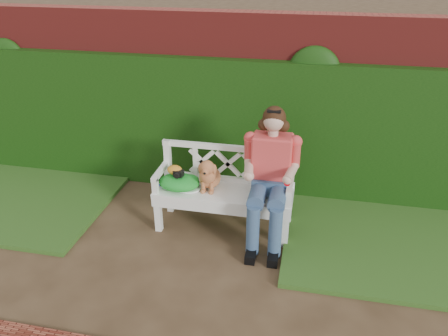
# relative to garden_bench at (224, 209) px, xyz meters

# --- Properties ---
(ground) EXTENTS (60.00, 60.00, 0.00)m
(ground) POSITION_rel_garden_bench_xyz_m (-0.40, -0.78, -0.24)
(ground) COLOR #382718
(brick_wall) EXTENTS (10.00, 0.30, 2.20)m
(brick_wall) POSITION_rel_garden_bench_xyz_m (-0.40, 1.12, 0.86)
(brick_wall) COLOR maroon
(brick_wall) RESTS_ON ground
(ivy_hedge) EXTENTS (10.00, 0.18, 1.70)m
(ivy_hedge) POSITION_rel_garden_bench_xyz_m (-0.40, 0.90, 0.61)
(ivy_hedge) COLOR #1B420F
(ivy_hedge) RESTS_ON ground
(grass_left) EXTENTS (2.60, 2.00, 0.05)m
(grass_left) POSITION_rel_garden_bench_xyz_m (-2.80, 0.12, -0.21)
(grass_left) COLOR #224B16
(grass_left) RESTS_ON ground
(grass_right) EXTENTS (2.60, 2.00, 0.05)m
(grass_right) POSITION_rel_garden_bench_xyz_m (2.00, 0.12, -0.21)
(grass_right) COLOR #224B16
(grass_right) RESTS_ON ground
(garden_bench) EXTENTS (1.63, 0.76, 0.48)m
(garden_bench) POSITION_rel_garden_bench_xyz_m (0.00, 0.00, 0.00)
(garden_bench) COLOR white
(garden_bench) RESTS_ON ground
(seated_woman) EXTENTS (0.88, 0.99, 1.46)m
(seated_woman) POSITION_rel_garden_bench_xyz_m (0.50, -0.02, 0.49)
(seated_woman) COLOR #EE3B50
(seated_woman) RESTS_ON ground
(dog) EXTENTS (0.28, 0.36, 0.38)m
(dog) POSITION_rel_garden_bench_xyz_m (-0.17, 0.01, 0.43)
(dog) COLOR olive
(dog) RESTS_ON garden_bench
(tennis_racket) EXTENTS (0.57, 0.31, 0.03)m
(tennis_racket) POSITION_rel_garden_bench_xyz_m (-0.41, -0.06, 0.25)
(tennis_racket) COLOR silver
(tennis_racket) RESTS_ON garden_bench
(green_bag) EXTENTS (0.52, 0.45, 0.15)m
(green_bag) POSITION_rel_garden_bench_xyz_m (-0.49, -0.06, 0.32)
(green_bag) COLOR green
(green_bag) RESTS_ON garden_bench
(camera_item) EXTENTS (0.11, 0.09, 0.07)m
(camera_item) POSITION_rel_garden_bench_xyz_m (-0.49, -0.06, 0.43)
(camera_item) COLOR black
(camera_item) RESTS_ON green_bag
(baseball_glove) EXTENTS (0.18, 0.14, 0.10)m
(baseball_glove) POSITION_rel_garden_bench_xyz_m (-0.54, -0.03, 0.45)
(baseball_glove) COLOR #C57C1E
(baseball_glove) RESTS_ON green_bag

